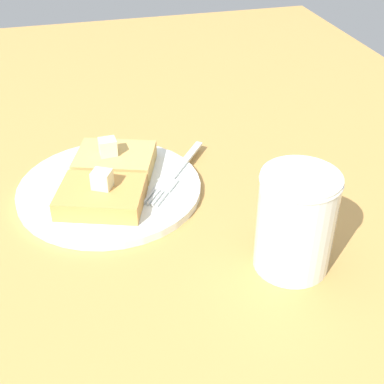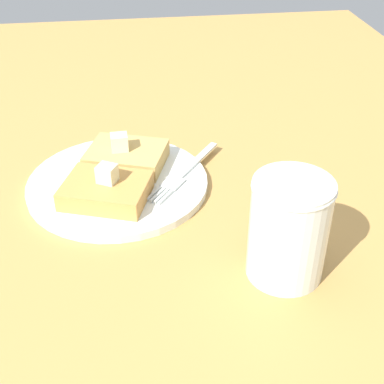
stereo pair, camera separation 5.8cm
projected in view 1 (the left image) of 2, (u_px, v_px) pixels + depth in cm
name	position (u px, v px, depth cm)	size (l,w,h in cm)	color
table_surface	(64.00, 172.00, 72.65)	(128.30, 128.30, 2.42)	#B58645
plate	(110.00, 189.00, 66.13)	(22.56, 22.56, 1.00)	silver
toast_slice_left	(115.00, 161.00, 68.57)	(7.52, 9.72, 2.27)	tan
toast_slice_middle	(101.00, 197.00, 61.91)	(7.52, 9.72, 2.27)	#C78D45
butter_pat_primary	(108.00, 147.00, 67.12)	(2.12, 1.91, 2.12)	beige
butter_pat_secondary	(102.00, 179.00, 60.90)	(2.12, 1.91, 2.12)	beige
fork	(174.00, 175.00, 67.49)	(13.69, 10.70, 0.36)	silver
syrup_jar	(295.00, 225.00, 52.74)	(7.90, 7.90, 10.78)	#5D250C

